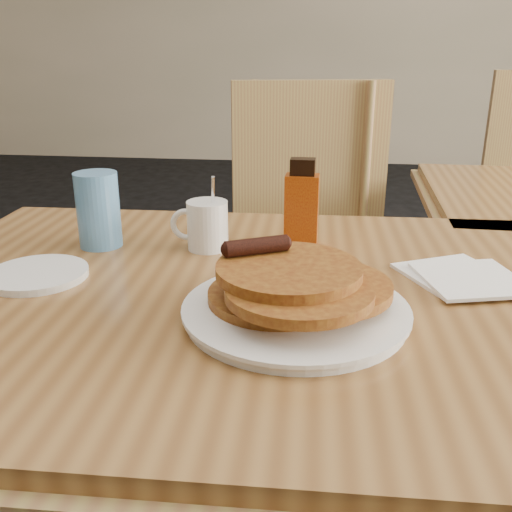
{
  "coord_description": "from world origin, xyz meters",
  "views": [
    {
      "loc": [
        0.14,
        -0.83,
        1.11
      ],
      "look_at": [
        0.03,
        0.03,
        0.79
      ],
      "focal_mm": 40.0,
      "sensor_mm": 36.0,
      "label": 1
    }
  ],
  "objects_px": {
    "blue_tumbler": "(98,210)",
    "main_table": "(283,312)",
    "syrup_bottle": "(302,206)",
    "pancake_plate": "(296,298)",
    "coffee_mug": "(206,224)",
    "chair_main_far": "(307,230)"
  },
  "relations": [
    {
      "from": "blue_tumbler",
      "to": "main_table",
      "type": "bearing_deg",
      "value": -24.76
    },
    {
      "from": "main_table",
      "to": "syrup_bottle",
      "type": "relative_size",
      "value": 8.12
    },
    {
      "from": "blue_tumbler",
      "to": "pancake_plate",
      "type": "bearing_deg",
      "value": -34.06
    },
    {
      "from": "blue_tumbler",
      "to": "coffee_mug",
      "type": "bearing_deg",
      "value": 2.63
    },
    {
      "from": "pancake_plate",
      "to": "syrup_bottle",
      "type": "distance_m",
      "value": 0.32
    },
    {
      "from": "main_table",
      "to": "pancake_plate",
      "type": "relative_size",
      "value": 4.23
    },
    {
      "from": "pancake_plate",
      "to": "coffee_mug",
      "type": "relative_size",
      "value": 2.23
    },
    {
      "from": "main_table",
      "to": "coffee_mug",
      "type": "xyz_separation_m",
      "value": [
        -0.16,
        0.18,
        0.09
      ]
    },
    {
      "from": "pancake_plate",
      "to": "chair_main_far",
      "type": "bearing_deg",
      "value": 90.98
    },
    {
      "from": "chair_main_far",
      "to": "pancake_plate",
      "type": "xyz_separation_m",
      "value": [
        0.01,
        -0.85,
        0.17
      ]
    },
    {
      "from": "main_table",
      "to": "coffee_mug",
      "type": "distance_m",
      "value": 0.26
    },
    {
      "from": "main_table",
      "to": "pancake_plate",
      "type": "distance_m",
      "value": 0.12
    },
    {
      "from": "coffee_mug",
      "to": "syrup_bottle",
      "type": "distance_m",
      "value": 0.18
    },
    {
      "from": "chair_main_far",
      "to": "syrup_bottle",
      "type": "distance_m",
      "value": 0.57
    },
    {
      "from": "main_table",
      "to": "blue_tumbler",
      "type": "distance_m",
      "value": 0.42
    },
    {
      "from": "pancake_plate",
      "to": "coffee_mug",
      "type": "bearing_deg",
      "value": 124.09
    },
    {
      "from": "main_table",
      "to": "pancake_plate",
      "type": "height_order",
      "value": "pancake_plate"
    },
    {
      "from": "main_table",
      "to": "chair_main_far",
      "type": "height_order",
      "value": "chair_main_far"
    },
    {
      "from": "main_table",
      "to": "blue_tumbler",
      "type": "bearing_deg",
      "value": 155.24
    },
    {
      "from": "coffee_mug",
      "to": "blue_tumbler",
      "type": "height_order",
      "value": "coffee_mug"
    },
    {
      "from": "chair_main_far",
      "to": "blue_tumbler",
      "type": "xyz_separation_m",
      "value": [
        -0.38,
        -0.58,
        0.21
      ]
    },
    {
      "from": "main_table",
      "to": "chair_main_far",
      "type": "xyz_separation_m",
      "value": [
        0.01,
        0.75,
        -0.1
      ]
    }
  ]
}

